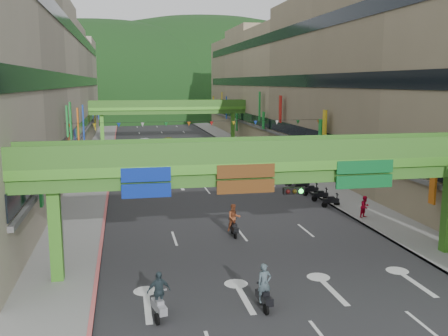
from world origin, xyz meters
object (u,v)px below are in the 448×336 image
(scooter_rider_near, at_px, (264,288))
(overpass_near, at_px, (289,175))
(car_silver, at_px, (145,142))
(car_yellow, at_px, (169,142))
(pedestrian_red, at_px, (365,209))
(scooter_rider_mid, at_px, (234,220))

(scooter_rider_near, bearing_deg, overpass_near, 60.04)
(car_silver, relative_size, car_yellow, 0.82)
(car_silver, distance_m, car_yellow, 4.36)
(car_silver, height_order, car_yellow, car_yellow)
(overpass_near, height_order, car_yellow, overpass_near)
(car_silver, distance_m, pedestrian_red, 49.21)
(scooter_rider_near, height_order, car_yellow, scooter_rider_near)
(pedestrian_red, bearing_deg, car_silver, 80.43)
(scooter_rider_near, distance_m, car_silver, 60.08)
(scooter_rider_mid, xyz_separation_m, car_silver, (-3.68, 49.27, -0.52))
(scooter_rider_mid, bearing_deg, scooter_rider_near, -95.29)
(overpass_near, bearing_deg, scooter_rider_mid, 103.50)
(scooter_rider_mid, distance_m, car_yellow, 46.89)
(car_yellow, height_order, pedestrian_red, pedestrian_red)
(overpass_near, distance_m, car_yellow, 53.47)
(scooter_rider_near, bearing_deg, car_silver, 92.56)
(scooter_rider_mid, height_order, car_silver, scooter_rider_mid)
(pedestrian_red, bearing_deg, overpass_near, -162.43)
(scooter_rider_mid, bearing_deg, car_silver, 94.27)
(car_yellow, bearing_deg, scooter_rider_mid, -91.89)
(overpass_near, height_order, car_silver, overpass_near)
(car_silver, xyz_separation_m, pedestrian_red, (14.08, -47.15, 0.21))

